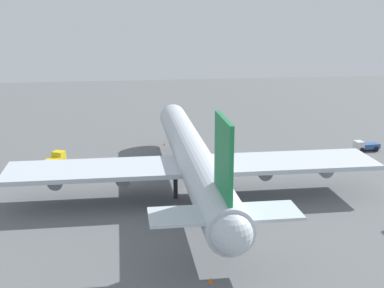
{
  "coord_description": "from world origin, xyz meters",
  "views": [
    {
      "loc": [
        -82.36,
        11.42,
        30.15
      ],
      "look_at": [
        0.0,
        0.0,
        8.07
      ],
      "focal_mm": 49.28,
      "sensor_mm": 36.0,
      "label": 1
    }
  ],
  "objects": [
    {
      "name": "safety_cone_nose",
      "position": [
        30.2,
        1.92,
        0.29
      ],
      "size": [
        0.41,
        0.41,
        0.59
      ],
      "primitive_type": "cone",
      "color": "orange",
      "rests_on": "ground_plane"
    },
    {
      "name": "cargo_airplane",
      "position": [
        -0.57,
        0.0,
        6.04
      ],
      "size": [
        67.11,
        58.95,
        17.94
      ],
      "color": "silver",
      "rests_on": "ground_plane"
    },
    {
      "name": "baggage_tug",
      "position": [
        19.54,
        -39.96,
        1.11
      ],
      "size": [
        2.93,
        5.49,
        2.18
      ],
      "color": "silver",
      "rests_on": "ground_plane"
    },
    {
      "name": "ground_plane",
      "position": [
        0.0,
        0.0,
        0.0
      ],
      "size": [
        268.45,
        268.45,
        0.0
      ],
      "primitive_type": "plane",
      "color": "slate"
    },
    {
      "name": "safety_cone_tail",
      "position": [
        -30.2,
        2.08,
        0.34
      ],
      "size": [
        0.48,
        0.48,
        0.68
      ],
      "primitive_type": "cone",
      "color": "orange",
      "rests_on": "ground_plane"
    },
    {
      "name": "catering_truck",
      "position": [
        18.38,
        24.26,
        1.12
      ],
      "size": [
        5.49,
        4.17,
        2.34
      ],
      "color": "yellow",
      "rests_on": "ground_plane"
    }
  ]
}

